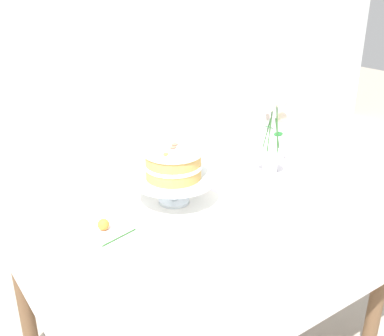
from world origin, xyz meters
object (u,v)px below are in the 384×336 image
Objects in this scene: dining_table at (207,220)px; layer_cake at (173,163)px; fallen_rose at (104,225)px; cake_stand at (174,182)px; flower_vase at (272,142)px; teacup at (291,186)px.

layer_cake reaches higher than dining_table.
cake_stand is at bearing 6.48° from fallen_rose.
layer_cake is (-0.12, 0.04, 0.25)m from dining_table.
layer_cake is (0.00, -0.00, 0.07)m from cake_stand.
layer_cake is 0.63× the size of flower_vase.
fallen_rose is at bearing -173.52° from layer_cake.
fallen_rose is at bearing -176.98° from flower_vase.
dining_table is at bearing -0.87° from fallen_rose.
teacup is (0.40, -0.18, -0.13)m from layer_cake.
layer_cake is 1.57× the size of fallen_rose.
layer_cake is at bearing 162.30° from dining_table.
cake_stand is 0.07m from layer_cake.
fallen_rose reaches higher than dining_table.
flower_vase is (0.35, 0.05, 0.22)m from dining_table.
teacup is (-0.07, -0.18, -0.10)m from flower_vase.
flower_vase is at bearing 3.02° from fallen_rose.
dining_table is 10.88× the size of fallen_rose.
flower_vase is at bearing 0.94° from layer_cake.
flower_vase is 0.77m from fallen_rose.
teacup is 0.70m from fallen_rose.
dining_table is 4.83× the size of cake_stand.
cake_stand is at bearing 127.77° from layer_cake.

